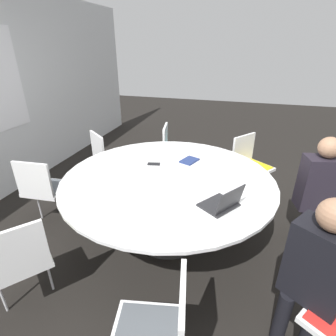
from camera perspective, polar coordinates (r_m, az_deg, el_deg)
name	(u,v)px	position (r m, az deg, el deg)	size (l,w,h in m)	color
ground_plane	(168,235)	(3.09, 0.00, -14.44)	(16.00, 16.00, 0.00)	black
conference_table	(168,185)	(2.72, 0.00, -3.83)	(2.14, 2.14, 0.75)	#333333
chair_1	(335,200)	(3.23, 32.62, -5.83)	(0.50, 0.52, 0.87)	white
chair_2	(249,162)	(3.75, 17.31, 1.34)	(0.60, 0.60, 0.87)	white
chair_3	(173,148)	(4.07, 1.20, 4.44)	(0.51, 0.49, 0.87)	white
chair_4	(107,155)	(3.90, -13.09, 2.75)	(0.60, 0.61, 0.87)	white
chair_5	(43,186)	(3.30, -25.51, -3.54)	(0.45, 0.47, 0.87)	white
chair_6	(18,258)	(2.37, -29.91, -16.67)	(0.61, 0.60, 0.87)	white
chair_7	(159,331)	(1.74, -2.04, -31.98)	(0.51, 0.50, 0.87)	white
person_0	(317,270)	(1.97, 29.65, -18.73)	(0.39, 0.42, 1.22)	black
person_1	(319,187)	(2.97, 30.10, -3.51)	(0.31, 0.40, 1.22)	#231E28
laptop	(223,203)	(2.20, 11.90, -7.43)	(0.39, 0.38, 0.21)	#232326
spiral_notebook	(189,161)	(3.02, 4.68, 1.63)	(0.25, 0.22, 0.02)	navy
cell_phone	(154,164)	(2.95, -3.12, 0.89)	(0.10, 0.15, 0.01)	black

